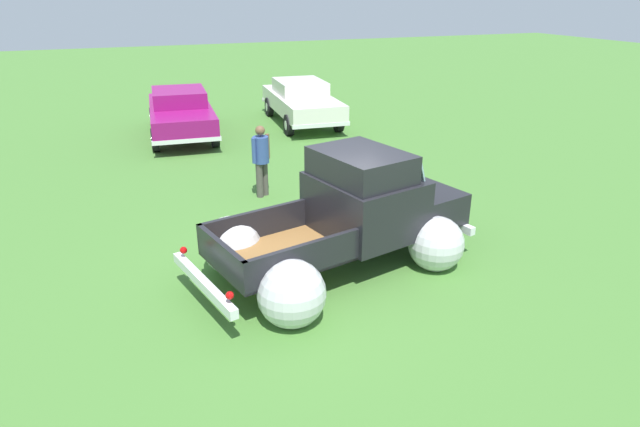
# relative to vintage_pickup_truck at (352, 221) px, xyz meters

# --- Properties ---
(ground_plane) EXTENTS (80.00, 80.00, 0.00)m
(ground_plane) POSITION_rel_vintage_pickup_truck_xyz_m (-0.38, -0.09, -0.76)
(ground_plane) COLOR #477A33
(vintage_pickup_truck) EXTENTS (4.93, 3.54, 1.96)m
(vintage_pickup_truck) POSITION_rel_vintage_pickup_truck_xyz_m (0.00, 0.00, 0.00)
(vintage_pickup_truck) COLOR black
(vintage_pickup_truck) RESTS_ON ground
(show_car_0) EXTENTS (2.23, 4.83, 1.43)m
(show_car_0) POSITION_rel_vintage_pickup_truck_xyz_m (-1.38, 9.66, 0.03)
(show_car_0) COLOR black
(show_car_0) RESTS_ON ground
(show_car_1) EXTENTS (2.20, 4.79, 1.43)m
(show_car_1) POSITION_rel_vintage_pickup_truck_xyz_m (2.69, 9.99, 0.03)
(show_car_1) COLOR black
(show_car_1) RESTS_ON ground
(spectator_0) EXTENTS (0.50, 0.47, 1.59)m
(spectator_0) POSITION_rel_vintage_pickup_truck_xyz_m (-0.50, 3.64, 0.14)
(spectator_0) COLOR #4C4742
(spectator_0) RESTS_ON ground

